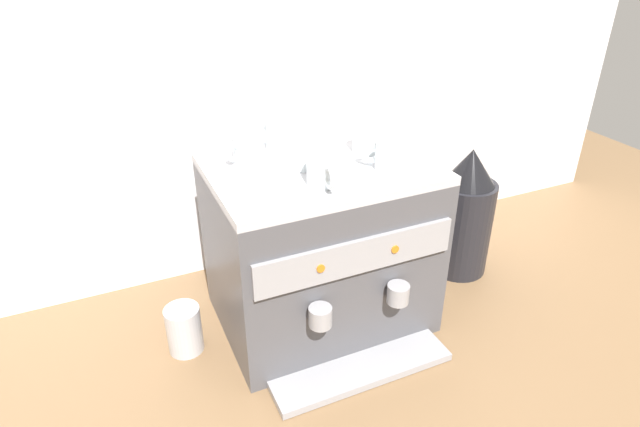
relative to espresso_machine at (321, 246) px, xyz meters
name	(u,v)px	position (x,y,z in m)	size (l,w,h in m)	color
ground_plane	(320,314)	(0.00, 0.00, -0.24)	(4.00, 4.00, 0.00)	brown
tiled_backsplash_wall	(268,83)	(0.00, 0.39, 0.35)	(2.80, 0.03, 1.18)	silver
espresso_machine	(321,246)	(0.00, 0.00, 0.00)	(0.56, 0.52, 0.48)	#4C4C51
ceramic_cup_0	(276,135)	(-0.06, 0.15, 0.28)	(0.09, 0.08, 0.08)	silver
ceramic_cup_1	(323,169)	(-0.04, -0.11, 0.28)	(0.07, 0.11, 0.08)	silver
ceramic_cup_2	(247,147)	(-0.16, 0.11, 0.27)	(0.11, 0.08, 0.06)	silver
ceramic_cup_3	(390,155)	(0.15, -0.09, 0.28)	(0.11, 0.10, 0.07)	silver
ceramic_cup_4	(367,138)	(0.15, 0.04, 0.28)	(0.08, 0.12, 0.07)	silver
ceramic_bowl_0	(304,157)	(-0.03, 0.03, 0.26)	(0.12, 0.12, 0.04)	silver
ceramic_bowl_1	(259,173)	(-0.17, -0.02, 0.26)	(0.12, 0.12, 0.04)	silver
coffee_grinder	(464,215)	(0.52, 0.04, -0.04)	(0.18, 0.18, 0.42)	black
milk_pitcher	(184,329)	(-0.39, 0.02, -0.17)	(0.09, 0.09, 0.13)	#B7B7BC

